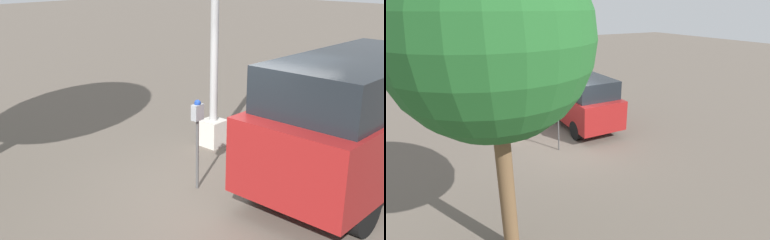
% 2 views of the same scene
% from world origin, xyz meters
% --- Properties ---
extents(ground_plane, '(80.00, 80.00, 0.00)m').
position_xyz_m(ground_plane, '(0.00, 0.00, 0.00)').
color(ground_plane, '#60564C').
extents(parking_meter_near, '(0.21, 0.12, 1.54)m').
position_xyz_m(parking_meter_near, '(-0.23, 0.49, 1.13)').
color(parking_meter_near, '#4C4C4C').
rests_on(parking_meter_near, ground).
extents(parking_meter_far, '(0.21, 0.12, 1.35)m').
position_xyz_m(parking_meter_far, '(6.09, 0.41, 0.99)').
color(parking_meter_far, '#4C4C4C').
rests_on(parking_meter_far, ground).
extents(lamp_post, '(0.44, 0.44, 5.75)m').
position_xyz_m(lamp_post, '(1.45, 1.63, 1.87)').
color(lamp_post, beige).
rests_on(lamp_post, ground).
extents(parked_van, '(4.51, 1.88, 2.23)m').
position_xyz_m(parked_van, '(1.67, -1.32, 1.21)').
color(parked_van, maroon).
rests_on(parked_van, ground).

